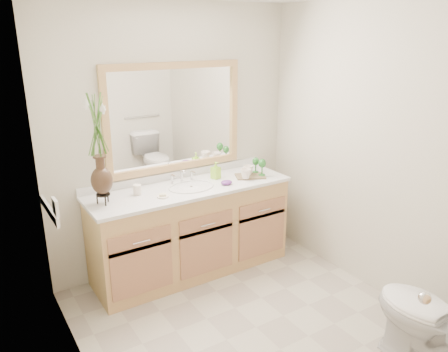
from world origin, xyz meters
TOP-DOWN VIEW (x-y plane):
  - floor at (0.00, 0.00)m, footprint 2.60×2.60m
  - wall_back at (0.00, 1.30)m, footprint 2.40×0.02m
  - wall_front at (0.00, -1.30)m, footprint 2.40×0.02m
  - wall_left at (-1.20, 0.00)m, footprint 0.02×2.60m
  - wall_right at (1.20, 0.00)m, footprint 0.02×2.60m
  - vanity at (0.00, 1.01)m, footprint 1.80×0.55m
  - counter at (0.00, 1.01)m, footprint 1.84×0.57m
  - sink at (0.00, 1.00)m, footprint 0.38×0.34m
  - mirror at (0.00, 1.28)m, footprint 1.32×0.04m
  - switch_plate at (-1.19, 0.76)m, footprint 0.02×0.12m
  - door at (-0.30, -1.29)m, footprint 0.80×0.03m
  - toilet at (0.70, -0.92)m, footprint 0.42×0.75m
  - flower_vase at (-0.78, 1.02)m, footprint 0.20×0.20m
  - tumbler at (-0.47, 1.08)m, footprint 0.07×0.07m
  - soap_dish at (-0.32, 0.90)m, footprint 0.09×0.09m
  - soap_bottle at (0.31, 1.09)m, footprint 0.08×0.08m
  - purple_dish at (0.30, 0.89)m, footprint 0.12×0.10m
  - tray at (0.61, 0.95)m, footprint 0.32×0.28m
  - mug_left at (0.53, 0.91)m, footprint 0.13×0.13m
  - mug_right at (0.61, 0.99)m, footprint 0.13×0.13m
  - goblet_front at (0.71, 0.90)m, footprint 0.07×0.07m
  - goblet_back at (0.72, 1.01)m, footprint 0.07×0.07m

SIDE VIEW (x-z plane):
  - floor at x=0.00m, z-range 0.00..0.00m
  - toilet at x=0.70m, z-range 0.00..0.74m
  - vanity at x=0.00m, z-range 0.00..0.80m
  - sink at x=0.00m, z-range 0.66..0.89m
  - counter at x=0.00m, z-range 0.80..0.83m
  - tray at x=0.61m, z-range 0.83..0.84m
  - soap_dish at x=-0.32m, z-range 0.82..0.86m
  - purple_dish at x=0.30m, z-range 0.83..0.87m
  - tumbler at x=-0.47m, z-range 0.83..0.92m
  - mug_right at x=0.61m, z-range 0.84..0.94m
  - mug_left at x=0.53m, z-range 0.84..0.94m
  - soap_bottle at x=0.31m, z-range 0.83..0.97m
  - goblet_back at x=0.72m, z-range 0.87..1.02m
  - goblet_front at x=0.71m, z-range 0.87..1.03m
  - switch_plate at x=-1.19m, z-range 0.92..1.04m
  - door at x=-0.30m, z-range 0.00..2.00m
  - wall_back at x=0.00m, z-range 0.00..2.40m
  - wall_front at x=0.00m, z-range 0.00..2.40m
  - wall_left at x=-1.20m, z-range 0.00..2.40m
  - wall_right at x=1.20m, z-range 0.00..2.40m
  - flower_vase at x=-0.78m, z-range 0.98..1.80m
  - mirror at x=0.00m, z-range 0.92..1.89m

